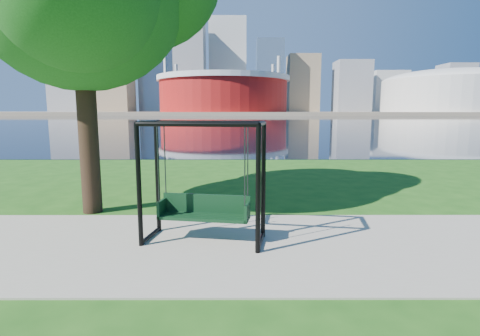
{
  "coord_description": "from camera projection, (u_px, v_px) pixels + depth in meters",
  "views": [
    {
      "loc": [
        0.07,
        -7.14,
        2.48
      ],
      "look_at": [
        0.09,
        0.0,
        1.39
      ],
      "focal_mm": 28.0,
      "sensor_mm": 36.0,
      "label": 1
    }
  ],
  "objects": [
    {
      "name": "ground",
      "position": [
        236.0,
        237.0,
        7.44
      ],
      "size": [
        900.0,
        900.0,
        0.0
      ],
      "primitive_type": "plane",
      "color": "#1E5114",
      "rests_on": "ground"
    },
    {
      "name": "arena",
      "position": [
        451.0,
        90.0,
        237.58
      ],
      "size": [
        84.0,
        84.0,
        26.56
      ],
      "color": "beige",
      "rests_on": "far_bank"
    },
    {
      "name": "far_bank",
      "position": [
        239.0,
        113.0,
        309.8
      ],
      "size": [
        900.0,
        228.0,
        2.0
      ],
      "primitive_type": "cube",
      "color": "#937F60",
      "rests_on": "ground"
    },
    {
      "name": "stadium",
      "position": [
        224.0,
        92.0,
        237.6
      ],
      "size": [
        83.0,
        83.0,
        32.0
      ],
      "color": "maroon",
      "rests_on": "far_bank"
    },
    {
      "name": "swing",
      "position": [
        204.0,
        185.0,
        7.03
      ],
      "size": [
        2.38,
        1.33,
        2.31
      ],
      "rotation": [
        0.0,
        0.0,
        -0.17
      ],
      "color": "black",
      "rests_on": "ground"
    },
    {
      "name": "path",
      "position": [
        235.0,
        245.0,
        6.94
      ],
      "size": [
        120.0,
        4.0,
        0.03
      ],
      "primitive_type": "cube",
      "color": "#9E937F",
      "rests_on": "ground"
    },
    {
      "name": "river",
      "position": [
        239.0,
        120.0,
        108.27
      ],
      "size": [
        900.0,
        180.0,
        0.02
      ],
      "primitive_type": "cube",
      "color": "black",
      "rests_on": "ground"
    },
    {
      "name": "skyline",
      "position": [
        234.0,
        71.0,
        317.78
      ],
      "size": [
        392.0,
        66.0,
        96.5
      ],
      "color": "gray",
      "rests_on": "far_bank"
    }
  ]
}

